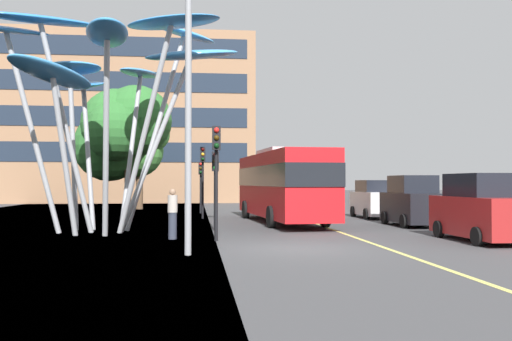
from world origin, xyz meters
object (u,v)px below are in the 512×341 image
(traffic_light_kerb_far, at_px, (215,173))
(traffic_light_island_mid, at_px, (203,167))
(car_parked_near, at_px, (482,209))
(leaf_sculpture, at_px, (111,65))
(red_bus, at_px, (282,182))
(car_parked_mid, at_px, (412,202))
(traffic_light_kerb_near, at_px, (216,158))
(pedestrian, at_px, (173,214))
(car_parked_far, at_px, (375,200))
(traffic_light_opposite, at_px, (201,176))
(street_lamp, at_px, (200,56))

(traffic_light_kerb_far, height_order, traffic_light_island_mid, traffic_light_island_mid)
(car_parked_near, bearing_deg, leaf_sculpture, 160.72)
(red_bus, relative_size, car_parked_mid, 2.91)
(red_bus, xyz_separation_m, traffic_light_island_mid, (-3.83, 3.28, 0.84))
(traffic_light_kerb_near, distance_m, pedestrian, 2.56)
(car_parked_mid, bearing_deg, car_parked_far, 88.77)
(pedestrian, bearing_deg, red_bus, 56.45)
(traffic_light_opposite, distance_m, street_lamp, 20.63)
(car_parked_near, bearing_deg, street_lamp, -164.66)
(leaf_sculpture, bearing_deg, red_bus, 32.36)
(car_parked_near, relative_size, car_parked_far, 1.12)
(traffic_light_island_mid, xyz_separation_m, car_parked_near, (9.20, -12.56, -1.74))
(traffic_light_kerb_near, bearing_deg, traffic_light_opposite, 91.32)
(traffic_light_kerb_far, distance_m, car_parked_near, 10.17)
(traffic_light_kerb_near, bearing_deg, traffic_light_island_mid, 91.57)
(traffic_light_kerb_near, height_order, traffic_light_island_mid, traffic_light_island_mid)
(traffic_light_kerb_near, bearing_deg, pedestrian, 150.10)
(red_bus, xyz_separation_m, traffic_light_kerb_near, (-3.51, -8.39, 0.82))
(traffic_light_island_mid, relative_size, car_parked_near, 0.86)
(traffic_light_kerb_far, distance_m, traffic_light_opposite, 12.85)
(leaf_sculpture, bearing_deg, pedestrian, -47.48)
(car_parked_far, bearing_deg, leaf_sculpture, -149.76)
(red_bus, xyz_separation_m, leaf_sculpture, (-7.53, -4.77, 4.62))
(traffic_light_opposite, bearing_deg, traffic_light_island_mid, -89.23)
(red_bus, height_order, traffic_light_island_mid, traffic_light_island_mid)
(traffic_light_island_mid, height_order, car_parked_far, traffic_light_island_mid)
(leaf_sculpture, distance_m, pedestrian, 6.83)
(traffic_light_island_mid, bearing_deg, leaf_sculpture, -114.65)
(traffic_light_kerb_near, distance_m, traffic_light_kerb_far, 4.10)
(red_bus, bearing_deg, traffic_light_kerb_far, -128.31)
(traffic_light_opposite, height_order, pedestrian, traffic_light_opposite)
(pedestrian, bearing_deg, traffic_light_opposite, 86.11)
(traffic_light_kerb_far, distance_m, car_parked_mid, 9.17)
(traffic_light_island_mid, xyz_separation_m, traffic_light_opposite, (-0.07, 5.24, -0.43))
(leaf_sculpture, xyz_separation_m, traffic_light_kerb_far, (4.12, 0.46, -4.24))
(red_bus, height_order, traffic_light_kerb_near, traffic_light_kerb_near)
(car_parked_near, distance_m, car_parked_far, 12.20)
(traffic_light_island_mid, xyz_separation_m, car_parked_far, (9.49, -0.37, -1.81))
(leaf_sculpture, distance_m, traffic_light_kerb_near, 6.61)
(red_bus, xyz_separation_m, traffic_light_kerb_far, (-3.41, -4.31, 0.38))
(traffic_light_kerb_far, relative_size, traffic_light_island_mid, 0.83)
(traffic_light_island_mid, bearing_deg, red_bus, -40.58)
(car_parked_mid, bearing_deg, pedestrian, -155.49)
(traffic_light_kerb_near, xyz_separation_m, street_lamp, (-0.57, -3.49, 2.64))
(leaf_sculpture, bearing_deg, traffic_light_island_mid, 65.35)
(traffic_light_island_mid, distance_m, street_lamp, 15.38)
(traffic_light_kerb_near, relative_size, traffic_light_island_mid, 0.99)
(street_lamp, bearing_deg, traffic_light_kerb_near, 80.68)
(traffic_light_kerb_near, bearing_deg, car_parked_far, 50.95)
(traffic_light_opposite, xyz_separation_m, car_parked_mid, (9.44, -11.26, -1.31))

